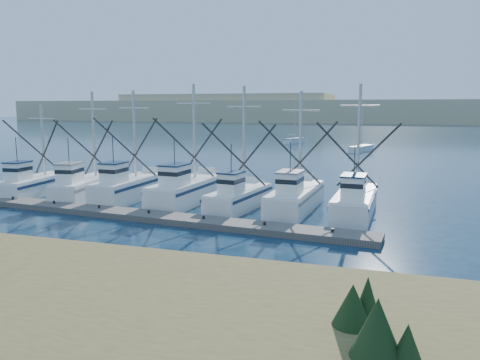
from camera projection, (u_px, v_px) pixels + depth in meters
name	position (u px, v px, depth m)	size (l,w,h in m)	color
ground	(243.00, 256.00, 22.91)	(500.00, 500.00, 0.00)	#0C2036
floating_dock	(149.00, 216.00, 30.46)	(29.41, 1.96, 0.39)	#615C57
dune_ridge	(374.00, 111.00, 220.00)	(360.00, 60.00, 10.00)	tan
trawler_fleet	(186.00, 192.00, 34.89)	(28.51, 8.70, 8.96)	white
sailboat_near	(361.00, 149.00, 75.51)	(3.65, 6.75, 8.10)	white
sailboat_far	(294.00, 141.00, 93.00)	(3.38, 5.80, 8.10)	white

